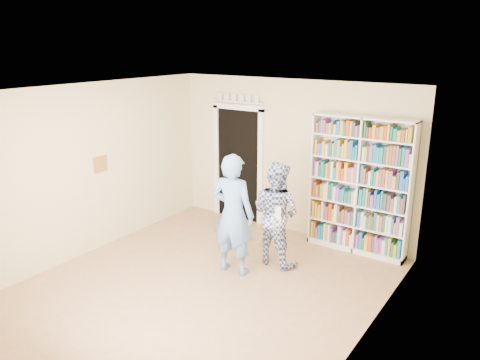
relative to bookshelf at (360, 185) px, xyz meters
name	(u,v)px	position (x,y,z in m)	size (l,w,h in m)	color
floor	(203,286)	(-1.32, -2.34, -1.11)	(5.00, 5.00, 0.00)	#9F704D
ceiling	(198,91)	(-1.32, -2.34, 1.59)	(5.00, 5.00, 0.00)	white
wall_back	(291,158)	(-1.32, 0.16, 0.24)	(4.50, 4.50, 0.00)	beige
wall_left	(90,170)	(-3.57, -2.34, 0.24)	(5.00, 5.00, 0.00)	beige
wall_right	(367,233)	(0.93, -2.34, 0.24)	(5.00, 5.00, 0.00)	beige
bookshelf	(360,185)	(0.00, 0.00, 0.00)	(1.60, 0.30, 2.20)	white
doorway	(238,159)	(-2.42, 0.13, 0.07)	(1.10, 0.08, 2.43)	black
wall_art	(100,164)	(-3.55, -2.14, 0.29)	(0.03, 0.25, 0.25)	maroon
man_blue	(233,215)	(-1.24, -1.73, -0.21)	(0.66, 0.43, 1.80)	#6493DF
man_plaid	(276,213)	(-0.88, -1.12, -0.31)	(0.78, 0.61, 1.61)	navy
paper_sheet	(275,214)	(-0.76, -1.33, -0.23)	(0.19, 0.01, 0.26)	white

